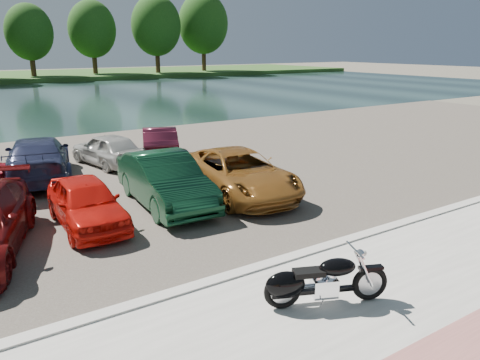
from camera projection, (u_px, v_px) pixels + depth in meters
The scene contains 13 objects.
ground at pixel (369, 296), 8.96m from camera, with size 200.00×200.00×0.00m, color #595447.
promenade at pixel (413, 319), 8.14m from camera, with size 60.00×6.00×0.10m, color #A3A199.
kerb at pixel (301, 256), 10.55m from camera, with size 60.00×0.30×0.14m, color #A3A199.
parking_lot at pixel (147, 172), 17.80m from camera, with size 60.00×18.00×0.04m, color #443D37.
river at pixel (19, 101), 41.12m from camera, with size 120.00×40.00×0.00m, color #172B28.
far_trees at pixel (15, 24), 62.08m from camera, with size 70.25×10.68×12.52m.
motorcycle at pixel (315, 282), 8.36m from camera, with size 2.21×1.15×1.05m.
car_4 at pixel (86, 202), 12.22m from camera, with size 1.52×3.78×1.29m, color red.
car_5 at pixel (165, 180), 13.81m from camera, with size 1.63×4.66×1.54m, color #0E351F.
car_6 at pixel (239, 173), 14.78m from camera, with size 2.36×5.11×1.42m, color #915B21.
car_11 at pixel (38, 158), 16.52m from camera, with size 2.13×5.23×1.52m, color #282D4E.
car_12 at pixel (108, 149), 18.53m from camera, with size 1.53×3.79×1.29m, color #BABAB5.
car_13 at pixel (160, 142), 19.88m from camera, with size 1.38×3.96×1.31m, color #4E1425.
Camera 1 is at (-6.45, -5.33, 4.62)m, focal length 35.00 mm.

